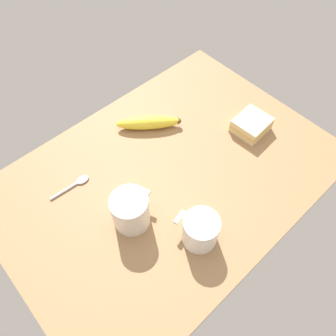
{
  "coord_description": "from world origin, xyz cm",
  "views": [
    {
      "loc": [
        33.03,
        36.05,
        77.11
      ],
      "look_at": [
        0.0,
        0.0,
        5.0
      ],
      "focal_mm": 35.3,
      "sensor_mm": 36.0,
      "label": 1
    }
  ],
  "objects_px": {
    "coffee_mug_black": "(131,211)",
    "banana": "(148,123)",
    "spoon": "(76,184)",
    "coffee_mug_milky": "(200,230)",
    "sandwich_main": "(251,125)"
  },
  "relations": [
    {
      "from": "sandwich_main",
      "to": "banana",
      "type": "xyz_separation_m",
      "value": [
        0.22,
        -0.21,
        -0.0
      ]
    },
    {
      "from": "sandwich_main",
      "to": "banana",
      "type": "distance_m",
      "value": 0.3
    },
    {
      "from": "coffee_mug_milky",
      "to": "banana",
      "type": "bearing_deg",
      "value": -111.85
    },
    {
      "from": "coffee_mug_black",
      "to": "coffee_mug_milky",
      "type": "height_order",
      "value": "coffee_mug_black"
    },
    {
      "from": "coffee_mug_milky",
      "to": "banana",
      "type": "xyz_separation_m",
      "value": [
        -0.14,
        -0.35,
        -0.02
      ]
    },
    {
      "from": "coffee_mug_black",
      "to": "coffee_mug_milky",
      "type": "distance_m",
      "value": 0.17
    },
    {
      "from": "sandwich_main",
      "to": "banana",
      "type": "height_order",
      "value": "sandwich_main"
    },
    {
      "from": "spoon",
      "to": "sandwich_main",
      "type": "bearing_deg",
      "value": 158.84
    },
    {
      "from": "coffee_mug_black",
      "to": "banana",
      "type": "height_order",
      "value": "coffee_mug_black"
    },
    {
      "from": "coffee_mug_milky",
      "to": "coffee_mug_black",
      "type": "bearing_deg",
      "value": -58.43
    },
    {
      "from": "coffee_mug_black",
      "to": "banana",
      "type": "bearing_deg",
      "value": -138.18
    },
    {
      "from": "sandwich_main",
      "to": "spoon",
      "type": "xyz_separation_m",
      "value": [
        0.49,
        -0.19,
        -0.02
      ]
    },
    {
      "from": "spoon",
      "to": "banana",
      "type": "bearing_deg",
      "value": -175.29
    },
    {
      "from": "sandwich_main",
      "to": "spoon",
      "type": "relative_size",
      "value": 0.9
    },
    {
      "from": "banana",
      "to": "spoon",
      "type": "height_order",
      "value": "banana"
    }
  ]
}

